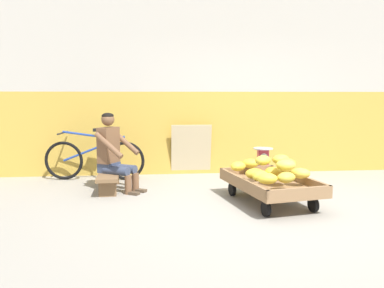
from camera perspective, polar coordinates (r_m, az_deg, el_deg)
ground_plane at (r=4.79m, az=11.60°, el=-10.05°), size 80.00×80.00×0.00m
back_wall at (r=7.28m, az=5.35°, el=8.24°), size 16.00×0.30×3.12m
banana_cart at (r=5.28m, az=11.07°, el=-5.77°), size 1.10×1.57×0.36m
banana_pile at (r=5.17m, az=11.24°, el=-3.50°), size 0.96×1.28×0.26m
low_bench at (r=6.04m, az=-11.73°, el=-4.58°), size 0.34×1.11×0.27m
vendor_seated at (r=5.92m, az=-11.14°, el=-1.17°), size 0.74×0.66×1.14m
plastic_crate at (r=6.27m, az=10.04°, el=-4.57°), size 0.36×0.28×0.30m
weighing_scale at (r=6.22m, az=10.10°, el=-1.83°), size 0.30×0.30×0.29m
bicycle_near_left at (r=6.78m, az=-13.80°, el=-2.06°), size 1.65×0.48×0.86m
sign_board at (r=7.03m, az=-0.12°, el=-0.82°), size 0.70×0.20×0.89m
shopping_bag at (r=5.90m, az=14.64°, el=-5.71°), size 0.18×0.12×0.24m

